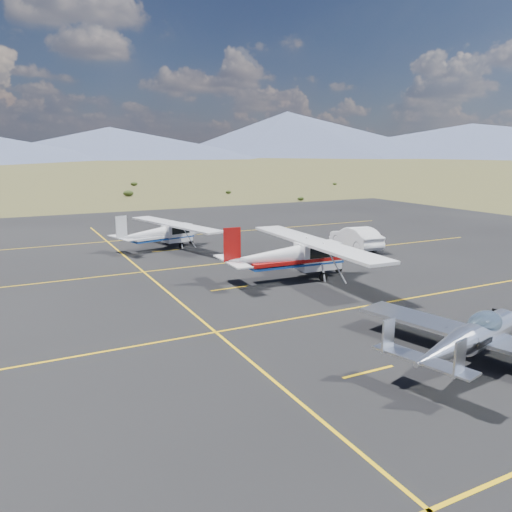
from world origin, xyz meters
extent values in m
plane|color=#383D1C|center=(0.00, 0.00, 0.00)|extent=(1600.00, 1600.00, 0.00)
cube|color=black|center=(0.00, 7.00, 0.00)|extent=(72.00, 72.00, 0.02)
cube|color=silver|center=(1.12, -4.40, 0.76)|extent=(3.67, 9.26, 0.12)
ellipsoid|color=#99BFD8|center=(1.12, -4.40, 1.25)|extent=(1.86, 1.34, 0.84)
cube|color=silver|center=(-2.54, -5.31, 1.05)|extent=(1.44, 3.14, 0.06)
cube|color=silver|center=(-2.42, -6.44, 1.51)|extent=(0.56, 0.20, 1.02)
cube|color=silver|center=(-2.96, -4.26, 1.51)|extent=(0.56, 0.20, 1.02)
cylinder|color=black|center=(2.70, -4.00, 0.18)|extent=(0.36, 0.17, 0.35)
cylinder|color=black|center=(0.62, -3.26, 0.21)|extent=(0.42, 0.21, 0.41)
cube|color=silver|center=(2.53, 7.69, 1.16)|extent=(2.46, 1.35, 1.48)
cube|color=silver|center=(2.31, 7.70, 1.93)|extent=(2.16, 12.13, 0.15)
cube|color=black|center=(2.53, 7.69, 1.47)|extent=(1.80, 1.37, 0.60)
cube|color=#A10F0D|center=(1.10, 7.75, 1.05)|extent=(5.53, 1.49, 0.20)
cube|color=#A10F0D|center=(-2.63, 7.89, 2.20)|extent=(0.93, 0.11, 1.76)
cube|color=silver|center=(-2.63, 7.89, 1.33)|extent=(0.96, 3.54, 0.07)
cylinder|color=black|center=(3.95, 7.64, 0.21)|extent=(0.40, 0.12, 0.40)
cylinder|color=black|center=(2.15, 6.55, 0.25)|extent=(0.49, 0.16, 0.48)
cylinder|color=black|center=(2.24, 8.86, 0.25)|extent=(0.49, 0.16, 0.48)
cube|color=silver|center=(-1.71, 19.84, 0.99)|extent=(2.25, 1.55, 1.26)
cube|color=silver|center=(-1.89, 19.79, 1.64)|extent=(3.95, 10.27, 0.13)
cube|color=black|center=(-1.71, 19.84, 1.25)|extent=(1.72, 1.44, 0.51)
cube|color=silver|center=(-2.88, 19.54, 0.89)|extent=(4.78, 2.21, 0.17)
cube|color=silver|center=(-5.95, 18.75, 1.87)|extent=(0.78, 0.26, 1.49)
cube|color=silver|center=(-5.95, 18.75, 1.13)|extent=(1.42, 3.06, 0.06)
cylinder|color=black|center=(-0.54, 20.14, 0.18)|extent=(0.35, 0.17, 0.33)
cylinder|color=black|center=(-1.74, 18.82, 0.21)|extent=(0.43, 0.22, 0.41)
cylinder|color=black|center=(-2.23, 20.71, 0.21)|extent=(0.43, 0.22, 0.41)
imported|color=white|center=(9.47, 13.17, 0.80)|extent=(2.14, 4.95, 1.58)
camera|label=1|loc=(-12.89, -15.07, 6.94)|focal=35.00mm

